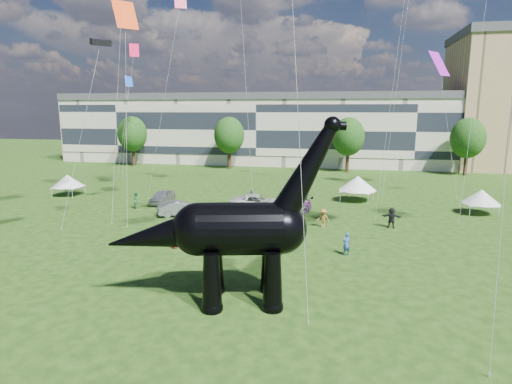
# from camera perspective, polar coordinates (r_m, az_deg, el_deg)

# --- Properties ---
(ground) EXTENTS (220.00, 220.00, 0.00)m
(ground) POSITION_cam_1_polar(r_m,az_deg,el_deg) (22.17, -9.58, -16.59)
(ground) COLOR #16330C
(ground) RESTS_ON ground
(terrace_row) EXTENTS (78.00, 11.00, 12.00)m
(terrace_row) POSITION_cam_1_polar(r_m,az_deg,el_deg) (81.81, 0.79, 8.07)
(terrace_row) COLOR beige
(terrace_row) RESTS_ON ground
(tree_far_left) EXTENTS (5.20, 5.20, 9.44)m
(tree_far_left) POSITION_cam_1_polar(r_m,az_deg,el_deg) (80.55, -16.18, 7.80)
(tree_far_left) COLOR #382314
(tree_far_left) RESTS_ON ground
(tree_mid_left) EXTENTS (5.20, 5.20, 9.44)m
(tree_mid_left) POSITION_cam_1_polar(r_m,az_deg,el_deg) (73.94, -3.61, 7.96)
(tree_mid_left) COLOR #382314
(tree_mid_left) RESTS_ON ground
(tree_mid_right) EXTENTS (5.20, 5.20, 9.44)m
(tree_mid_right) POSITION_cam_1_polar(r_m,az_deg,el_deg) (71.36, 12.23, 7.62)
(tree_mid_right) COLOR #382314
(tree_mid_right) RESTS_ON ground
(tree_far_right) EXTENTS (5.20, 5.20, 9.44)m
(tree_far_right) POSITION_cam_1_polar(r_m,az_deg,el_deg) (73.75, 26.45, 6.83)
(tree_far_right) COLOR #382314
(tree_far_right) RESTS_ON ground
(dinosaur_sculpture) EXTENTS (12.54, 4.85, 10.24)m
(dinosaur_sculpture) POSITION_cam_1_polar(r_m,az_deg,el_deg) (22.57, -3.29, -5.34)
(dinosaur_sculpture) COLOR black
(dinosaur_sculpture) RESTS_ON ground
(car_silver) EXTENTS (1.81, 4.35, 1.47)m
(car_silver) POSITION_cam_1_polar(r_m,az_deg,el_deg) (47.98, -12.40, -0.63)
(car_silver) COLOR #B6B6BB
(car_silver) RESTS_ON ground
(car_grey) EXTENTS (4.60, 3.40, 1.45)m
(car_grey) POSITION_cam_1_polar(r_m,az_deg,el_deg) (42.24, -10.02, -2.14)
(car_grey) COLOR gray
(car_grey) RESTS_ON ground
(car_white) EXTENTS (5.66, 2.62, 1.57)m
(car_white) POSITION_cam_1_polar(r_m,az_deg,el_deg) (43.86, 0.19, -1.40)
(car_white) COLOR silver
(car_white) RESTS_ON ground
(car_dark) EXTENTS (5.48, 5.94, 1.67)m
(car_dark) POSITION_cam_1_polar(r_m,az_deg,el_deg) (41.87, 3.96, -1.95)
(car_dark) COLOR #595960
(car_dark) RESTS_ON ground
(gazebo_near) EXTENTS (5.00, 5.00, 2.89)m
(gazebo_near) POSITION_cam_1_polar(r_m,az_deg,el_deg) (49.15, 13.39, 1.13)
(gazebo_near) COLOR white
(gazebo_near) RESTS_ON ground
(gazebo_far) EXTENTS (3.60, 3.60, 2.47)m
(gazebo_far) POSITION_cam_1_polar(r_m,az_deg,el_deg) (47.44, 27.82, -0.57)
(gazebo_far) COLOR silver
(gazebo_far) RESTS_ON ground
(gazebo_left) EXTENTS (3.74, 3.74, 2.52)m
(gazebo_left) POSITION_cam_1_polar(r_m,az_deg,el_deg) (55.71, -23.81, 1.36)
(gazebo_left) COLOR silver
(gazebo_left) RESTS_ON ground
(visitors) EXTENTS (40.07, 40.37, 1.84)m
(visitors) POSITION_cam_1_polar(r_m,az_deg,el_deg) (34.63, 4.06, -4.68)
(visitors) COLOR maroon
(visitors) RESTS_ON ground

